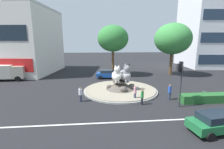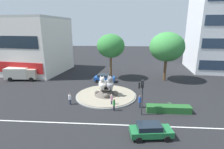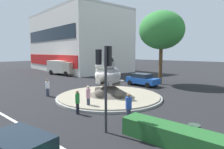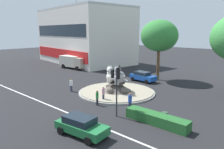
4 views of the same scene
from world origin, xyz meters
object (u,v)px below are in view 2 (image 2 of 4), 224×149
Objects in this scene: pedestrian_white_shirt at (70,99)px; broadleaf_tree_behind_island at (111,46)px; pedestrian_blue_shirt at (140,101)px; pedestrian_green_shirt at (114,104)px; second_tree_near_tower at (167,47)px; delivery_box_truck at (22,73)px; pedestrian_pink_shirt at (112,100)px; shophouse_block at (15,45)px; cat_statue_white at (103,84)px; hatchback_near_shophouse at (104,78)px; cat_statue_grey at (110,83)px; litter_bin at (169,106)px; sedan_on_far_lane at (150,130)px; traffic_light_mast at (142,90)px.

broadleaf_tree_behind_island is at bearing 14.04° from pedestrian_white_shirt.
pedestrian_blue_shirt is 1.07× the size of pedestrian_green_shirt.
delivery_box_truck is (-30.30, -1.96, -5.56)m from second_tree_near_tower.
broadleaf_tree_behind_island is at bearing 26.91° from pedestrian_pink_shirt.
pedestrian_green_shirt is (26.48, -21.06, -5.75)m from shophouse_block.
cat_statue_white is at bearing 48.92° from pedestrian_pink_shirt.
pedestrian_white_shirt is 11.79m from hatchback_near_shophouse.
second_tree_near_tower is (10.88, 9.85, 4.78)m from cat_statue_grey.
delivery_box_truck is at bearing -175.56° from hatchback_near_shophouse.
litter_bin is at bearing -70.98° from pedestrian_pink_shirt.
pedestrian_pink_shirt is (26.06, -19.68, -5.71)m from shophouse_block.
sedan_on_far_lane is at bearing -74.99° from broadleaf_tree_behind_island.
pedestrian_white_shirt is at bearing -75.98° from cat_statue_grey.
second_tree_near_tower reaches higher than broadleaf_tree_behind_island.
cat_statue_white reaches higher than pedestrian_blue_shirt.
traffic_light_mast is 37.27m from shophouse_block.
sedan_on_far_lane is 19.45m from hatchback_near_shophouse.
shophouse_block is 28.53m from pedestrian_white_shirt.
cat_statue_grey reaches higher than cat_statue_white.
traffic_light_mast is 2.74× the size of pedestrian_white_shirt.
cat_statue_white reaches higher than sedan_on_far_lane.
traffic_light_mast is 0.68× the size of delivery_box_truck.
delivery_box_truck reaches higher than litter_bin.
second_tree_near_tower is at bearing 80.18° from litter_bin.
traffic_light_mast is 1.07× the size of hatchback_near_shophouse.
pedestrian_white_shirt is at bearing -109.79° from broadleaf_tree_behind_island.
second_tree_near_tower is (12.02, 9.89, 4.84)m from cat_statue_white.
sedan_on_far_lane is (4.01, -5.57, -0.11)m from pedestrian_green_shirt.
second_tree_near_tower is at bearing 45.61° from pedestrian_green_shirt.
second_tree_near_tower reaches higher than pedestrian_green_shirt.
broadleaf_tree_behind_island is at bearing 4.44° from delivery_box_truck.
delivery_box_truck is (6.09, -8.40, -5.15)m from shophouse_block.
hatchback_near_shophouse is at bearing -11.15° from shophouse_block.
shophouse_block is 36.44m from pedestrian_blue_shirt.
pedestrian_white_shirt is at bearing 156.68° from pedestrian_green_shirt.
cat_statue_grey is at bearing -24.28° from shophouse_block.
cat_statue_grey is at bearing -25.50° from delivery_box_truck.
pedestrian_blue_shirt is 13.09m from hatchback_near_shophouse.
second_tree_near_tower is at bearing -31.14° from traffic_light_mast.
broadleaf_tree_behind_island reaches higher than delivery_box_truck.
pedestrian_blue_shirt is at bearing -29.02° from delivery_box_truck.
shophouse_block is at bearing 166.86° from broadleaf_tree_behind_island.
second_tree_near_tower is at bearing -3.12° from broadleaf_tree_behind_island.
pedestrian_white_shirt reaches higher than hatchback_near_shophouse.
sedan_on_far_lane is at bearing -40.15° from delivery_box_truck.
cat_statue_grey is at bearing 91.25° from pedestrian_green_shirt.
hatchback_near_shophouse is at bearing -114.29° from broadleaf_tree_behind_island.
shophouse_block is 2.80× the size of broadleaf_tree_behind_island.
sedan_on_far_lane is at bearing -118.46° from litter_bin.
broadleaf_tree_behind_island is 16.18m from pedestrian_blue_shirt.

